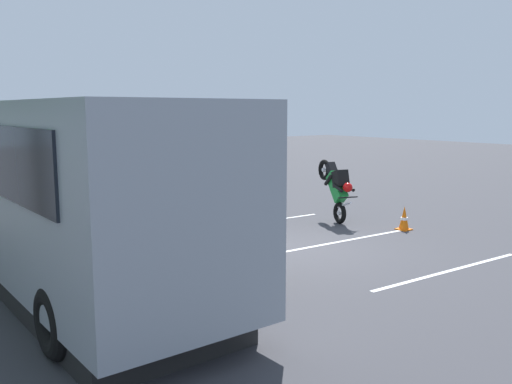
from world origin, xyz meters
name	(u,v)px	position (x,y,z in m)	size (l,w,h in m)	color
ground_plane	(291,249)	(0.00, 0.00, 0.00)	(80.00, 80.00, 0.00)	#38383D
tour_bus	(45,188)	(1.45, 4.94, 1.65)	(11.13, 2.79, 3.25)	#8C939E
spectator_far_left	(207,209)	(0.69, 1.81, 1.01)	(0.57, 0.38, 1.70)	black
spectator_left	(177,202)	(1.96, 1.84, 1.00)	(0.57, 0.38, 1.69)	black
spectator_centre	(147,195)	(3.02, 2.08, 1.04)	(0.57, 0.33, 1.75)	black
parked_motorcycle_silver	(226,260)	(-1.35, 2.67, 0.48)	(2.04, 0.65, 0.99)	black
parked_motorcycle_dark	(153,232)	(1.46, 2.72, 0.48)	(2.05, 0.58, 0.99)	black
stunt_motorcycle	(336,185)	(1.52, -2.93, 1.04)	(1.89, 0.85, 1.82)	black
traffic_cone	(404,218)	(-0.27, -3.65, 0.30)	(0.34, 0.34, 0.63)	orange
bay_line_b	(450,271)	(-3.18, -1.37, 0.00)	(0.26, 4.36, 0.01)	white
bay_line_c	(340,242)	(-0.19, -1.37, 0.00)	(0.28, 4.90, 0.01)	white
bay_line_d	(264,221)	(2.79, -1.37, 0.00)	(0.24, 3.77, 0.01)	white
bay_line_e	(208,206)	(5.77, -1.37, 0.00)	(0.27, 4.49, 0.01)	white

